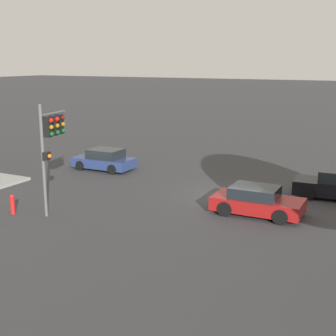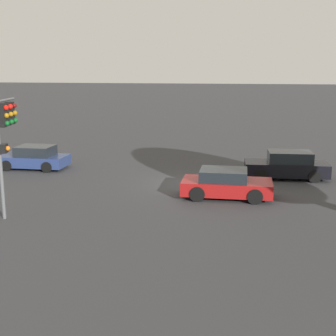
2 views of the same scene
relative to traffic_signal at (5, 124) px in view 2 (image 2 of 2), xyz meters
The scene contains 5 objects.
ground_plane 9.58m from the traffic_signal, 137.62° to the right, with size 300.00×300.00×0.00m, color #333335.
traffic_signal is the anchor object (origin of this frame).
crossing_car_0 14.33m from the traffic_signal, 144.28° to the right, with size 4.42×2.09×1.45m.
crossing_car_1 9.73m from the traffic_signal, 155.39° to the right, with size 4.06×2.05×1.29m.
crossing_car_2 9.11m from the traffic_signal, 70.17° to the right, with size 3.92×1.99×1.34m.
Camera 2 is at (-2.92, 22.74, 5.77)m, focal length 50.00 mm.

